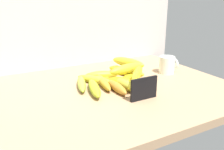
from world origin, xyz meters
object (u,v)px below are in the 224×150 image
object	(u,v)px
coffee_mug	(167,65)
banana_7	(125,84)
banana_12	(128,69)
banana_13	(137,74)
chalkboard_sign	(144,89)
banana_0	(118,81)
banana_6	(103,82)
banana_3	(95,80)
banana_10	(82,84)
banana_9	(126,71)
banana_1	(128,78)
banana_4	(117,87)
banana_11	(128,62)
banana_8	(135,83)
banana_2	(94,88)
banana_5	(101,75)

from	to	relation	value
coffee_mug	banana_7	bearing A→B (deg)	-164.21
banana_12	banana_13	bearing A→B (deg)	-91.83
chalkboard_sign	banana_7	size ratio (longest dim) A/B	0.56
chalkboard_sign	banana_0	world-z (taller)	chalkboard_sign
banana_0	banana_6	size ratio (longest dim) A/B	0.82
banana_3	banana_10	world-z (taller)	banana_3
banana_0	banana_9	size ratio (longest dim) A/B	0.82
chalkboard_sign	banana_1	size ratio (longest dim) A/B	0.62
banana_4	banana_11	world-z (taller)	banana_11
banana_9	banana_13	bearing A→B (deg)	-105.10
chalkboard_sign	banana_7	distance (cm)	12.23
banana_7	banana_8	xyz separation A→B (cm)	(3.81, -1.27, 0.15)
banana_1	banana_8	xyz separation A→B (cm)	(-1.29, -7.07, 0.16)
banana_4	coffee_mug	bearing A→B (deg)	14.99
banana_1	banana_2	xyz separation A→B (cm)	(-17.72, -3.72, 0.03)
coffee_mug	banana_0	xyz separation A→B (cm)	(-29.17, -3.56, -2.20)
coffee_mug	banana_2	distance (cm)	41.86
coffee_mug	banana_3	size ratio (longest dim) A/B	0.51
coffee_mug	chalkboard_sign	bearing A→B (deg)	-144.45
chalkboard_sign	banana_0	distance (cm)	16.78
banana_5	banana_8	distance (cm)	17.75
banana_6	banana_9	xyz separation A→B (cm)	(15.56, 7.03, 0.44)
banana_1	banana_9	world-z (taller)	banana_9
banana_2	banana_13	distance (cm)	18.47
banana_1	banana_2	distance (cm)	18.10
banana_8	banana_12	bearing A→B (deg)	78.52
banana_2	banana_4	size ratio (longest dim) A/B	1.16
banana_11	banana_3	bearing A→B (deg)	-171.76
banana_10	banana_2	bearing A→B (deg)	-73.83
chalkboard_sign	banana_11	distance (cm)	27.87
banana_5	banana_12	size ratio (longest dim) A/B	0.81
banana_10	banana_6	bearing A→B (deg)	-16.19
chalkboard_sign	banana_9	distance (cm)	27.86
banana_6	banana_11	distance (cm)	18.26
coffee_mug	banana_2	world-z (taller)	coffee_mug
banana_7	banana_13	distance (cm)	6.56
banana_6	banana_0	bearing A→B (deg)	-24.84
banana_12	banana_7	bearing A→B (deg)	-128.50
coffee_mug	banana_7	world-z (taller)	coffee_mug
coffee_mug	banana_0	bearing A→B (deg)	-173.04
banana_4	banana_10	xyz separation A→B (cm)	(-10.68, 10.45, -0.10)
chalkboard_sign	banana_6	size ratio (longest dim) A/B	0.57
banana_3	chalkboard_sign	bearing A→B (deg)	-69.76
banana_9	coffee_mug	bearing A→B (deg)	-17.62
banana_5	banana_11	world-z (taller)	banana_11
banana_1	banana_12	xyz separation A→B (cm)	(0.36, 1.07, 4.01)
coffee_mug	banana_2	bearing A→B (deg)	-171.67
banana_11	banana_12	xyz separation A→B (cm)	(-4.58, -7.12, -0.43)
banana_9	banana_4	bearing A→B (deg)	-131.87
banana_8	banana_9	bearing A→B (deg)	70.67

